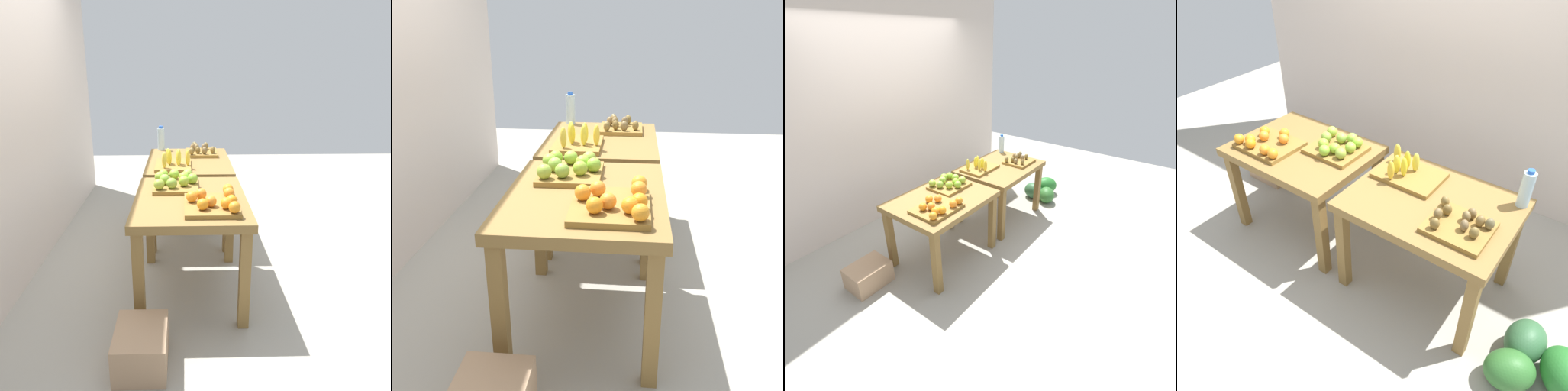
{
  "view_description": "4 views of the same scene",
  "coord_description": "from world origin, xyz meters",
  "views": [
    {
      "loc": [
        -3.33,
        0.04,
        1.72
      ],
      "look_at": [
        -0.06,
        -0.05,
        0.6
      ],
      "focal_mm": 37.62,
      "sensor_mm": 36.0,
      "label": 1
    },
    {
      "loc": [
        -2.71,
        -0.23,
        1.58
      ],
      "look_at": [
        -0.07,
        0.04,
        0.55
      ],
      "focal_mm": 42.23,
      "sensor_mm": 36.0,
      "label": 2
    },
    {
      "loc": [
        -2.57,
        -2.03,
        2.27
      ],
      "look_at": [
        0.08,
        -0.03,
        0.52
      ],
      "focal_mm": 28.02,
      "sensor_mm": 36.0,
      "label": 3
    },
    {
      "loc": [
        1.36,
        -1.73,
        2.23
      ],
      "look_at": [
        0.09,
        0.02,
        0.58
      ],
      "focal_mm": 35.23,
      "sensor_mm": 36.0,
      "label": 4
    }
  ],
  "objects": [
    {
      "name": "ground_plane",
      "position": [
        0.0,
        0.0,
        0.0
      ],
      "size": [
        8.0,
        8.0,
        0.0
      ],
      "primitive_type": "plane",
      "color": "#9F9A8E"
    },
    {
      "name": "watermelon_pile",
      "position": [
        1.44,
        -0.23,
        0.12
      ],
      "size": [
        0.67,
        0.57,
        0.26
      ],
      "color": "#26712A",
      "rests_on": "ground_plane"
    },
    {
      "name": "orange_bin",
      "position": [
        -0.77,
        -0.15,
        0.79
      ],
      "size": [
        0.47,
        0.37,
        0.11
      ],
      "color": "olive",
      "rests_on": "display_table_left"
    },
    {
      "name": "display_table_left",
      "position": [
        -0.56,
        0.0,
        0.64
      ],
      "size": [
        1.04,
        0.8,
        0.75
      ],
      "color": "olive",
      "rests_on": "ground_plane"
    },
    {
      "name": "water_bottle",
      "position": [
        1.02,
        0.29,
        0.88
      ],
      "size": [
        0.08,
        0.08,
        0.26
      ],
      "color": "silver",
      "rests_on": "display_table_right"
    },
    {
      "name": "display_table_right",
      "position": [
        0.56,
        0.0,
        0.64
      ],
      "size": [
        1.04,
        0.8,
        0.75
      ],
      "color": "olive",
      "rests_on": "ground_plane"
    },
    {
      "name": "apple_bin",
      "position": [
        -0.31,
        0.11,
        0.8
      ],
      "size": [
        0.4,
        0.36,
        0.11
      ],
      "color": "olive",
      "rests_on": "display_table_left"
    },
    {
      "name": "banana_crate",
      "position": [
        0.29,
        0.14,
        0.79
      ],
      "size": [
        0.44,
        0.32,
        0.17
      ],
      "color": "olive",
      "rests_on": "display_table_right"
    },
    {
      "name": "cardboard_produce_box",
      "position": [
        -1.37,
        0.3,
        0.12
      ],
      "size": [
        0.4,
        0.3,
        0.24
      ],
      "primitive_type": "cube",
      "color": "tan",
      "rests_on": "ground_plane"
    },
    {
      "name": "kiwi_bin",
      "position": [
        0.8,
        -0.13,
        0.79
      ],
      "size": [
        0.37,
        0.32,
        0.1
      ],
      "color": "olive",
      "rests_on": "display_table_right"
    },
    {
      "name": "back_wall",
      "position": [
        0.0,
        1.35,
        1.5
      ],
      "size": [
        4.4,
        0.12,
        3.0
      ],
      "primitive_type": "cube",
      "color": "beige",
      "rests_on": "ground_plane"
    }
  ]
}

